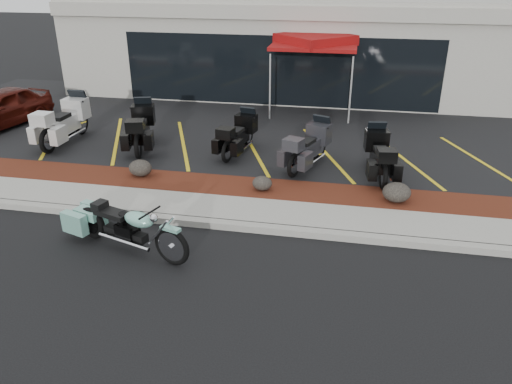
% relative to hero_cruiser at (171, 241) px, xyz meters
% --- Properties ---
extents(ground, '(90.00, 90.00, 0.00)m').
position_rel_hero_cruiser_xyz_m(ground, '(0.30, 0.70, -0.52)').
color(ground, black).
rests_on(ground, ground).
extents(curb, '(24.00, 0.25, 0.15)m').
position_rel_hero_cruiser_xyz_m(curb, '(0.30, 1.60, -0.45)').
color(curb, gray).
rests_on(curb, ground).
extents(sidewalk, '(24.00, 1.20, 0.15)m').
position_rel_hero_cruiser_xyz_m(sidewalk, '(0.30, 2.30, -0.45)').
color(sidewalk, gray).
rests_on(sidewalk, ground).
extents(mulch_bed, '(24.00, 1.20, 0.16)m').
position_rel_hero_cruiser_xyz_m(mulch_bed, '(0.30, 3.50, -0.44)').
color(mulch_bed, '#35130C').
rests_on(mulch_bed, ground).
extents(upper_lot, '(26.00, 9.60, 0.15)m').
position_rel_hero_cruiser_xyz_m(upper_lot, '(0.30, 8.90, -0.45)').
color(upper_lot, black).
rests_on(upper_lot, ground).
extents(dealership_building, '(18.00, 8.16, 4.00)m').
position_rel_hero_cruiser_xyz_m(dealership_building, '(0.30, 15.17, 1.48)').
color(dealership_building, '#9C988C').
rests_on(dealership_building, ground).
extents(boulder_left, '(0.61, 0.51, 0.43)m').
position_rel_hero_cruiser_xyz_m(boulder_left, '(-2.17, 3.64, -0.15)').
color(boulder_left, black).
rests_on(boulder_left, mulch_bed).
extents(boulder_mid, '(0.49, 0.41, 0.35)m').
position_rel_hero_cruiser_xyz_m(boulder_mid, '(1.12, 3.38, -0.19)').
color(boulder_mid, black).
rests_on(boulder_mid, mulch_bed).
extents(boulder_right, '(0.66, 0.55, 0.47)m').
position_rel_hero_cruiser_xyz_m(boulder_right, '(4.32, 3.32, -0.13)').
color(boulder_right, black).
rests_on(boulder_right, mulch_bed).
extents(hero_cruiser, '(3.05, 1.63, 1.04)m').
position_rel_hero_cruiser_xyz_m(hero_cruiser, '(0.00, 0.00, 0.00)').
color(hero_cruiser, '#76B7A4').
rests_on(hero_cruiser, ground).
extents(touring_white, '(1.03, 2.54, 1.46)m').
position_rel_hero_cruiser_xyz_m(touring_white, '(-5.44, 6.57, 0.36)').
color(touring_white, silver).
rests_on(touring_white, upper_lot).
extents(touring_black_front, '(1.48, 2.50, 1.36)m').
position_rel_hero_cruiser_xyz_m(touring_black_front, '(-3.19, 6.49, 0.31)').
color(touring_black_front, black).
rests_on(touring_black_front, upper_lot).
extents(touring_black_mid, '(1.17, 2.19, 1.21)m').
position_rel_hero_cruiser_xyz_m(touring_black_mid, '(0.10, 6.51, 0.23)').
color(touring_black_mid, black).
rests_on(touring_black_mid, upper_lot).
extents(touring_grey, '(1.55, 2.34, 1.27)m').
position_rel_hero_cruiser_xyz_m(touring_grey, '(2.34, 5.83, 0.26)').
color(touring_grey, '#2A2A2E').
rests_on(touring_grey, upper_lot).
extents(touring_black_rear, '(1.09, 2.26, 1.26)m').
position_rel_hero_cruiser_xyz_m(touring_black_rear, '(3.84, 5.57, 0.26)').
color(touring_black_rear, black).
rests_on(touring_black_rear, upper_lot).
extents(traffic_cone, '(0.34, 0.34, 0.42)m').
position_rel_hero_cruiser_xyz_m(traffic_cone, '(-0.45, 8.79, -0.16)').
color(traffic_cone, red).
rests_on(traffic_cone, upper_lot).
extents(popup_canopy, '(3.84, 3.84, 2.78)m').
position_rel_hero_cruiser_xyz_m(popup_canopy, '(1.67, 10.84, 2.15)').
color(popup_canopy, silver).
rests_on(popup_canopy, upper_lot).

